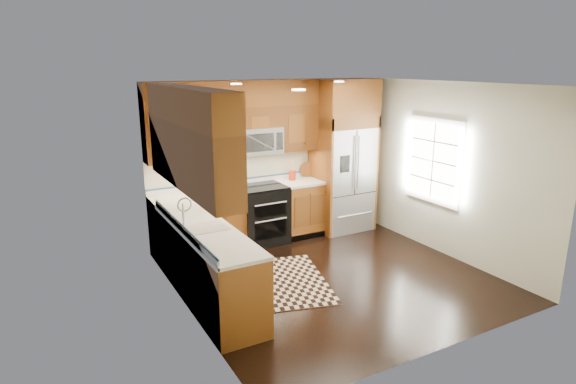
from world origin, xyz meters
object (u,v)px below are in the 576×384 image
rug (289,281)px  knife_block (223,180)px  range (262,215)px  refrigerator (343,156)px  utensil_crock (292,173)px

rug → knife_block: size_ratio=5.47×
range → rug: bearing=-102.3°
range → knife_block: bearing=156.5°
refrigerator → knife_block: (-2.11, 0.28, -0.25)m
rug → range: bearing=92.6°
utensil_crock → range: bearing=-167.0°
refrigerator → rug: size_ratio=1.64×
refrigerator → utensil_crock: size_ratio=7.60×
knife_block → range: bearing=-23.5°
refrigerator → knife_block: 2.14m
range → refrigerator: 1.76m
rug → utensil_crock: utensil_crock is taller
refrigerator → knife_block: refrigerator is taller
range → rug: 1.61m
knife_block → rug: bearing=-82.5°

